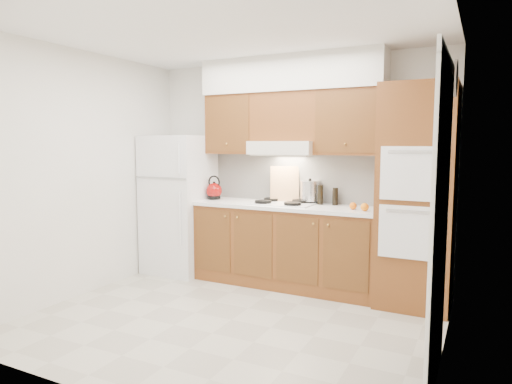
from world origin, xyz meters
TOP-DOWN VIEW (x-y plane):
  - floor at (0.00, 0.00)m, footprint 3.60×3.60m
  - ceiling at (0.00, 0.00)m, footprint 3.60×3.60m
  - wall_back at (0.00, 1.50)m, footprint 3.60×0.02m
  - wall_left at (-1.80, 0.00)m, footprint 0.02×3.00m
  - wall_right at (1.80, 0.00)m, footprint 0.02×3.00m
  - fridge at (-1.41, 1.14)m, footprint 0.75×0.72m
  - base_cabinets at (0.02, 1.20)m, footprint 2.11×0.60m
  - countertop at (0.03, 1.19)m, footprint 2.13×0.62m
  - backsplash at (0.02, 1.49)m, footprint 2.11×0.03m
  - oven_cabinet at (1.44, 1.18)m, footprint 0.70×0.65m
  - upper_cab_left at (-0.71, 1.33)m, footprint 0.63×0.33m
  - upper_cab_right at (0.72, 1.33)m, footprint 0.73×0.33m
  - range_hood at (-0.02, 1.27)m, footprint 0.75×0.45m
  - upper_cab_over_hood at (-0.02, 1.33)m, footprint 0.75×0.33m
  - soffit at (0.03, 1.32)m, footprint 2.13×0.36m
  - cooktop at (-0.02, 1.21)m, footprint 0.74×0.50m
  - doorway at (1.79, -0.35)m, footprint 0.02×0.90m
  - wall_clock at (1.79, 0.55)m, footprint 0.02×0.30m
  - kettle at (-0.93, 1.21)m, footprint 0.24×0.24m
  - cutting_board at (-0.06, 1.38)m, footprint 0.35×0.24m
  - stock_pot at (0.25, 1.39)m, footprint 0.25×0.25m
  - condiment_a at (0.39, 1.34)m, footprint 0.08×0.08m
  - condiment_b at (0.56, 1.36)m, footprint 0.06×0.06m
  - condiment_c at (0.54, 1.40)m, footprint 0.06×0.06m
  - orange_near at (0.96, 1.07)m, footprint 0.10×0.10m
  - orange_far at (0.82, 1.12)m, footprint 0.10×0.10m

SIDE VIEW (x-z plane):
  - floor at x=0.00m, z-range 0.00..0.00m
  - base_cabinets at x=0.02m, z-range 0.00..0.90m
  - fridge at x=-1.41m, z-range 0.00..1.72m
  - countertop at x=0.03m, z-range 0.90..0.94m
  - cooktop at x=-0.02m, z-range 0.94..0.95m
  - orange_far at x=0.82m, z-range 0.94..1.02m
  - orange_near at x=0.96m, z-range 0.94..1.02m
  - condiment_c at x=0.54m, z-range 0.94..1.10m
  - condiment_b at x=0.56m, z-range 0.94..1.13m
  - kettle at x=-0.93m, z-range 0.95..1.14m
  - condiment_a at x=0.39m, z-range 0.94..1.16m
  - doorway at x=1.79m, z-range 0.00..2.10m
  - stock_pot at x=0.25m, z-range 0.97..1.19m
  - oven_cabinet at x=1.44m, z-range 0.00..2.20m
  - cutting_board at x=-0.06m, z-range 0.92..1.36m
  - backsplash at x=0.02m, z-range 0.94..1.50m
  - wall_back at x=0.00m, z-range 0.00..2.60m
  - wall_left at x=-1.80m, z-range 0.00..2.60m
  - wall_right at x=1.80m, z-range 0.00..2.60m
  - range_hood at x=-0.02m, z-range 1.50..1.65m
  - upper_cab_left at x=-0.71m, z-range 1.50..2.20m
  - upper_cab_right at x=0.72m, z-range 1.50..2.20m
  - upper_cab_over_hood at x=-0.02m, z-range 1.65..2.20m
  - wall_clock at x=1.79m, z-range 2.00..2.30m
  - soffit at x=0.03m, z-range 2.20..2.60m
  - ceiling at x=0.00m, z-range 2.60..2.60m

